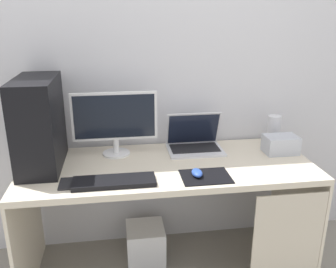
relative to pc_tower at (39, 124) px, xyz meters
The scene contains 13 objects.
ground_plane 1.20m from the pc_tower, ahead, with size 8.00×8.00×0.00m, color gray.
wall_back 0.83m from the pc_tower, 23.06° to the left, with size 4.00×0.05×2.60m.
desk 0.82m from the pc_tower, ahead, with size 1.66×0.67×0.72m.
pc_tower is the anchor object (origin of this frame).
monitor 0.42m from the pc_tower, 14.33° to the left, with size 0.50×0.17×0.39m.
laptop 0.93m from the pc_tower, ahead, with size 0.34×0.24×0.24m.
speaker 1.45m from the pc_tower, ahead, with size 0.08×0.08×0.19m, color silver.
projector 1.43m from the pc_tower, ahead, with size 0.20×0.14×0.11m, color #B7BCC6.
keyboard 0.54m from the pc_tower, 36.18° to the right, with size 0.42×0.14×0.02m, color black.
mousepad 0.95m from the pc_tower, 17.68° to the right, with size 0.26×0.20×0.01m, color black.
mouse_left 0.90m from the pc_tower, 17.95° to the right, with size 0.06×0.10×0.03m, color #2D51B2.
cell_phone 0.39m from the pc_tower, 59.76° to the right, with size 0.07×0.13×0.01m, color #232326.
subwoofer 1.03m from the pc_tower, ahead, with size 0.24×0.24×0.24m, color white.
Camera 1 is at (-0.28, -1.90, 1.56)m, focal length 38.72 mm.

